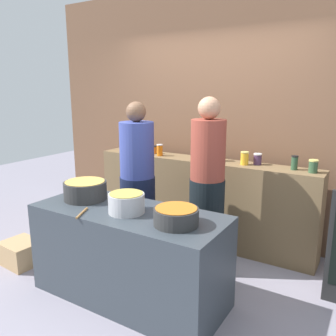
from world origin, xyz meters
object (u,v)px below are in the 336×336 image
(cooking_pot_right, at_px, (176,216))
(cook_with_tongs, at_px, (138,191))
(preserve_jar_0, at_px, (124,146))
(preserve_jar_3, at_px, (203,153))
(wooden_spoon, at_px, (82,213))
(cooking_pot_center, at_px, (126,203))
(cook_in_cap, at_px, (207,194))
(preserve_jar_6, at_px, (258,159))
(preserve_jar_7, at_px, (294,163))
(preserve_jar_8, at_px, (313,166))
(bread_crate, at_px, (21,253))
(cooking_pot_left, at_px, (85,190))
(preserve_jar_4, at_px, (219,155))
(preserve_jar_2, at_px, (160,150))
(preserve_jar_5, at_px, (245,158))
(preserve_jar_1, at_px, (153,150))

(cooking_pot_right, height_order, cook_with_tongs, cook_with_tongs)
(preserve_jar_0, distance_m, cook_with_tongs, 1.17)
(cook_with_tongs, bearing_deg, preserve_jar_3, 66.58)
(preserve_jar_3, bearing_deg, wooden_spoon, -99.00)
(cooking_pot_center, bearing_deg, cook_in_cap, 68.64)
(preserve_jar_6, height_order, preserve_jar_7, preserve_jar_7)
(preserve_jar_8, height_order, bread_crate, preserve_jar_8)
(preserve_jar_6, relative_size, cooking_pot_left, 0.31)
(preserve_jar_7, relative_size, preserve_jar_8, 1.13)
(cooking_pot_left, relative_size, bread_crate, 1.03)
(preserve_jar_4, bearing_deg, wooden_spoon, -105.57)
(preserve_jar_2, bearing_deg, preserve_jar_8, 1.59)
(preserve_jar_5, distance_m, bread_crate, 2.58)
(preserve_jar_7, xyz_separation_m, preserve_jar_8, (0.19, -0.04, -0.01))
(preserve_jar_1, bearing_deg, bread_crate, -112.87)
(cooking_pot_left, height_order, cooking_pot_right, cooking_pot_left)
(cooking_pot_left, height_order, cooking_pot_center, cooking_pot_left)
(cooking_pot_center, distance_m, bread_crate, 1.57)
(preserve_jar_6, xyz_separation_m, cooking_pot_right, (-0.13, -1.52, -0.19))
(preserve_jar_3, relative_size, preserve_jar_7, 0.88)
(preserve_jar_0, height_order, wooden_spoon, preserve_jar_0)
(preserve_jar_6, xyz_separation_m, preserve_jar_7, (0.39, -0.04, 0.01))
(preserve_jar_5, distance_m, cooking_pot_left, 1.71)
(preserve_jar_7, distance_m, cook_with_tongs, 1.63)
(preserve_jar_3, height_order, preserve_jar_6, preserve_jar_3)
(cooking_pot_center, bearing_deg, cook_with_tongs, 119.58)
(preserve_jar_6, height_order, cooking_pot_center, preserve_jar_6)
(cooking_pot_center, xyz_separation_m, cook_with_tongs, (-0.38, 0.66, -0.13))
(preserve_jar_0, bearing_deg, preserve_jar_5, -1.02)
(preserve_jar_2, xyz_separation_m, preserve_jar_4, (0.74, 0.09, 0.00))
(cooking_pot_center, bearing_deg, preserve_jar_0, 129.10)
(preserve_jar_8, bearing_deg, wooden_spoon, -132.09)
(preserve_jar_4, xyz_separation_m, bread_crate, (-1.54, -1.55, -0.96))
(preserve_jar_3, relative_size, preserve_jar_5, 0.90)
(cook_in_cap, bearing_deg, preserve_jar_6, 66.29)
(preserve_jar_0, height_order, preserve_jar_4, preserve_jar_4)
(preserve_jar_6, relative_size, cooking_pot_center, 0.41)
(cooking_pot_left, bearing_deg, wooden_spoon, -50.09)
(preserve_jar_4, height_order, bread_crate, preserve_jar_4)
(wooden_spoon, bearing_deg, cooking_pot_right, 14.90)
(preserve_jar_5, height_order, wooden_spoon, preserve_jar_5)
(cooking_pot_right, distance_m, cook_in_cap, 0.88)
(preserve_jar_2, distance_m, wooden_spoon, 1.64)
(preserve_jar_2, relative_size, preserve_jar_8, 1.09)
(preserve_jar_0, height_order, cooking_pot_center, preserve_jar_0)
(preserve_jar_2, bearing_deg, preserve_jar_7, 3.07)
(preserve_jar_6, bearing_deg, preserve_jar_7, -6.03)
(preserve_jar_2, relative_size, cook_with_tongs, 0.08)
(preserve_jar_0, bearing_deg, preserve_jar_8, -0.68)
(cook_with_tongs, bearing_deg, bread_crate, -143.06)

